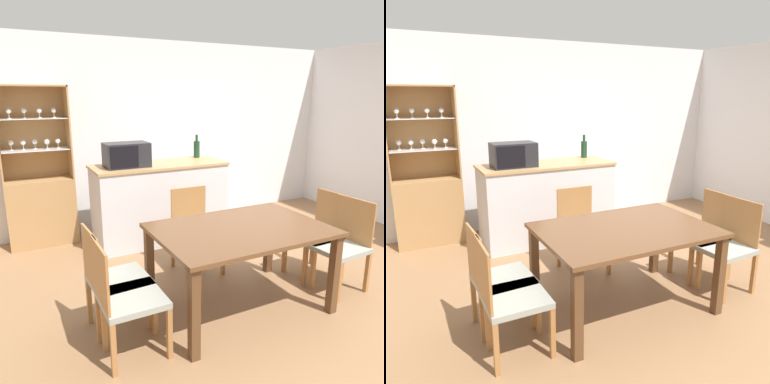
# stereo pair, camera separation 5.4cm
# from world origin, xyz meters

# --- Properties ---
(ground_plane) EXTENTS (18.00, 18.00, 0.00)m
(ground_plane) POSITION_xyz_m (0.00, 0.00, 0.00)
(ground_plane) COLOR #936B47
(wall_back) EXTENTS (6.80, 0.06, 2.55)m
(wall_back) POSITION_xyz_m (0.00, 2.63, 1.27)
(wall_back) COLOR silver
(wall_back) RESTS_ON ground_plane
(kitchen_counter) EXTENTS (1.67, 0.65, 0.99)m
(kitchen_counter) POSITION_xyz_m (-0.57, 1.89, 0.50)
(kitchen_counter) COLOR silver
(kitchen_counter) RESTS_ON ground_plane
(display_cabinet) EXTENTS (0.79, 0.38, 1.93)m
(display_cabinet) POSITION_xyz_m (-1.94, 2.42, 0.57)
(display_cabinet) COLOR tan
(display_cabinet) RESTS_ON ground_plane
(dining_table) EXTENTS (1.45, 0.99, 0.74)m
(dining_table) POSITION_xyz_m (-0.57, 0.07, 0.64)
(dining_table) COLOR brown
(dining_table) RESTS_ON ground_plane
(dining_chair_side_left_near) EXTENTS (0.44, 0.44, 0.87)m
(dining_chair_side_left_near) POSITION_xyz_m (-1.63, -0.08, 0.44)
(dining_chair_side_left_near) COLOR #999E93
(dining_chair_side_left_near) RESTS_ON ground_plane
(dining_chair_head_far) EXTENTS (0.45, 0.45, 0.87)m
(dining_chair_head_far) POSITION_xyz_m (-0.57, 0.90, 0.44)
(dining_chair_head_far) COLOR #999E93
(dining_chair_head_far) RESTS_ON ground_plane
(dining_chair_side_left_far) EXTENTS (0.46, 0.46, 0.87)m
(dining_chair_side_left_far) POSITION_xyz_m (-1.63, 0.22, 0.44)
(dining_chair_side_left_far) COLOR #999E93
(dining_chair_side_left_far) RESTS_ON ground_plane
(dining_chair_side_right_near) EXTENTS (0.47, 0.47, 0.87)m
(dining_chair_side_right_near) POSITION_xyz_m (0.49, -0.08, 0.44)
(dining_chair_side_right_near) COLOR #999E93
(dining_chair_side_right_near) RESTS_ON ground_plane
(dining_chair_side_right_far) EXTENTS (0.45, 0.45, 0.87)m
(dining_chair_side_right_far) POSITION_xyz_m (0.49, 0.22, 0.44)
(dining_chair_side_right_far) COLOR #999E93
(dining_chair_side_right_far) RESTS_ON ground_plane
(microwave) EXTENTS (0.51, 0.33, 0.29)m
(microwave) POSITION_xyz_m (-0.99, 1.85, 1.14)
(microwave) COLOR #232328
(microwave) RESTS_ON kitchen_counter
(wine_bottle) EXTENTS (0.08, 0.08, 0.31)m
(wine_bottle) POSITION_xyz_m (0.07, 2.10, 1.12)
(wine_bottle) COLOR #193D23
(wine_bottle) RESTS_ON kitchen_counter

